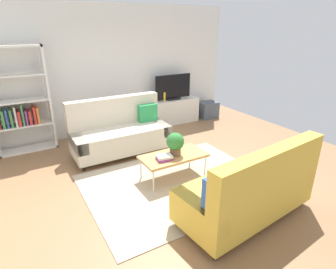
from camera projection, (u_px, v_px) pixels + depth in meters
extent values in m
plane|color=#936B47|center=(168.00, 178.00, 4.75)|extent=(7.68, 7.68, 0.00)
cube|color=white|center=(108.00, 71.00, 6.47)|extent=(6.40, 0.12, 2.90)
cube|color=tan|center=(177.00, 183.00, 4.59)|extent=(2.90, 2.20, 0.01)
cube|color=beige|center=(121.00, 139.00, 5.56)|extent=(1.90, 0.84, 0.44)
cube|color=beige|center=(114.00, 111.00, 5.63)|extent=(1.90, 0.20, 0.56)
cube|color=beige|center=(159.00, 126.00, 5.92)|extent=(0.20, 0.84, 0.22)
cube|color=beige|center=(78.00, 142.00, 5.12)|extent=(0.20, 0.84, 0.22)
cylinder|color=black|center=(167.00, 148.00, 5.79)|extent=(0.05, 0.05, 0.10)
cylinder|color=black|center=(84.00, 168.00, 4.98)|extent=(0.05, 0.05, 0.10)
cylinder|color=black|center=(152.00, 137.00, 6.34)|extent=(0.05, 0.05, 0.10)
cylinder|color=black|center=(75.00, 154.00, 5.52)|extent=(0.05, 0.05, 0.10)
cube|color=#288C4C|center=(148.00, 113.00, 5.84)|extent=(0.40, 0.14, 0.36)
cube|color=gold|center=(245.00, 195.00, 3.72)|extent=(1.97, 1.02, 0.44)
cube|color=gold|center=(271.00, 171.00, 3.29)|extent=(1.91, 0.38, 0.56)
cube|color=gold|center=(197.00, 211.00, 3.22)|extent=(0.28, 0.86, 0.22)
cube|color=gold|center=(283.00, 170.00, 4.14)|extent=(0.28, 0.86, 0.22)
cylinder|color=black|center=(178.00, 223.00, 3.60)|extent=(0.05, 0.05, 0.10)
cylinder|color=black|center=(262.00, 182.00, 4.55)|extent=(0.05, 0.05, 0.10)
cylinder|color=black|center=(215.00, 255.00, 3.09)|extent=(0.05, 0.05, 0.10)
cylinder|color=black|center=(301.00, 201.00, 4.03)|extent=(0.05, 0.05, 0.10)
cube|color=#3359B2|center=(219.00, 190.00, 3.10)|extent=(0.41, 0.18, 0.36)
cube|color=#288C4C|center=(245.00, 178.00, 3.35)|extent=(0.41, 0.18, 0.36)
cube|color=#B7844C|center=(173.00, 156.00, 4.63)|extent=(1.10, 0.56, 0.04)
cylinder|color=silver|center=(141.00, 169.00, 4.66)|extent=(0.02, 0.02, 0.38)
cylinder|color=silver|center=(190.00, 156.00, 5.13)|extent=(0.02, 0.02, 0.38)
cylinder|color=silver|center=(153.00, 181.00, 4.29)|extent=(0.02, 0.02, 0.38)
cylinder|color=silver|center=(205.00, 166.00, 4.76)|extent=(0.02, 0.02, 0.38)
cube|color=silver|center=(173.00, 111.00, 7.35)|extent=(1.40, 0.44, 0.64)
cube|color=black|center=(173.00, 99.00, 7.21)|extent=(0.36, 0.20, 0.04)
cube|color=black|center=(173.00, 86.00, 7.09)|extent=(1.00, 0.05, 0.60)
cube|color=white|center=(49.00, 98.00, 5.70)|extent=(0.04, 0.36, 2.10)
cube|color=white|center=(9.00, 46.00, 5.08)|extent=(1.10, 0.36, 0.04)
cube|color=white|center=(29.00, 149.00, 5.83)|extent=(1.10, 0.36, 0.04)
cube|color=white|center=(25.00, 125.00, 5.64)|extent=(1.02, 0.36, 0.03)
cube|color=white|center=(20.00, 101.00, 5.45)|extent=(1.02, 0.36, 0.03)
cube|color=white|center=(15.00, 75.00, 5.27)|extent=(1.02, 0.36, 0.03)
cube|color=#3F8C4C|center=(3.00, 119.00, 5.40)|extent=(0.05, 0.29, 0.35)
cube|color=#3359B2|center=(7.00, 118.00, 5.43)|extent=(0.04, 0.29, 0.37)
cube|color=#3F8C4C|center=(11.00, 118.00, 5.47)|extent=(0.04, 0.29, 0.35)
cube|color=silver|center=(15.00, 116.00, 5.50)|extent=(0.04, 0.29, 0.39)
cube|color=red|center=(19.00, 118.00, 5.54)|extent=(0.05, 0.29, 0.30)
cube|color=#3F8C4C|center=(22.00, 114.00, 5.55)|extent=(0.04, 0.29, 0.44)
cube|color=purple|center=(26.00, 117.00, 5.60)|extent=(0.03, 0.29, 0.30)
cube|color=red|center=(30.00, 117.00, 5.64)|extent=(0.05, 0.29, 0.28)
cube|color=red|center=(34.00, 114.00, 5.67)|extent=(0.05, 0.29, 0.35)
cube|color=orange|center=(37.00, 115.00, 5.70)|extent=(0.04, 0.29, 0.32)
cube|color=#4C5666|center=(208.00, 110.00, 7.82)|extent=(0.52, 0.40, 0.44)
cylinder|color=brown|center=(175.00, 151.00, 4.62)|extent=(0.19, 0.19, 0.12)
sphere|color=#2D7233|center=(175.00, 141.00, 4.55)|extent=(0.29, 0.29, 0.29)
cube|color=purple|center=(164.00, 159.00, 4.46)|extent=(0.24, 0.18, 0.04)
cube|color=silver|center=(164.00, 156.00, 4.45)|extent=(0.27, 0.22, 0.04)
cylinder|color=#4C72B2|center=(152.00, 98.00, 6.97)|extent=(0.11, 0.11, 0.17)
cylinder|color=#B24C4C|center=(158.00, 98.00, 7.05)|extent=(0.09, 0.09, 0.15)
cylinder|color=gold|center=(164.00, 97.00, 7.03)|extent=(0.06, 0.06, 0.22)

